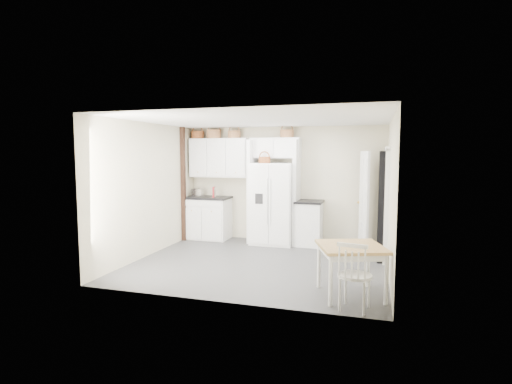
% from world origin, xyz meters
% --- Properties ---
extents(floor, '(4.50, 4.50, 0.00)m').
position_xyz_m(floor, '(0.00, 0.00, 0.00)').
color(floor, '#3D3D40').
rests_on(floor, ground).
extents(ceiling, '(4.50, 4.50, 0.00)m').
position_xyz_m(ceiling, '(0.00, 0.00, 2.60)').
color(ceiling, white).
rests_on(ceiling, wall_back).
extents(wall_back, '(4.50, 0.00, 4.50)m').
position_xyz_m(wall_back, '(0.00, 2.00, 1.30)').
color(wall_back, beige).
rests_on(wall_back, floor).
extents(wall_left, '(0.00, 4.00, 4.00)m').
position_xyz_m(wall_left, '(-2.25, 0.00, 1.30)').
color(wall_left, beige).
rests_on(wall_left, floor).
extents(wall_right, '(0.00, 4.00, 4.00)m').
position_xyz_m(wall_right, '(2.25, 0.00, 1.30)').
color(wall_right, beige).
rests_on(wall_right, floor).
extents(refrigerator, '(0.93, 0.75, 1.79)m').
position_xyz_m(refrigerator, '(-0.15, 1.63, 0.90)').
color(refrigerator, white).
rests_on(refrigerator, floor).
extents(base_cab_left, '(1.03, 0.65, 0.95)m').
position_xyz_m(base_cab_left, '(-1.76, 1.70, 0.48)').
color(base_cab_left, white).
rests_on(base_cab_left, floor).
extents(base_cab_right, '(0.53, 0.64, 0.94)m').
position_xyz_m(base_cab_right, '(0.65, 1.70, 0.47)').
color(base_cab_right, white).
rests_on(base_cab_right, floor).
extents(dining_table, '(1.10, 1.10, 0.72)m').
position_xyz_m(dining_table, '(1.70, -1.24, 0.36)').
color(dining_table, brown).
rests_on(dining_table, floor).
extents(windsor_chair, '(0.50, 0.47, 0.89)m').
position_xyz_m(windsor_chair, '(1.78, -1.75, 0.45)').
color(windsor_chair, white).
rests_on(windsor_chair, floor).
extents(counter_left, '(1.07, 0.69, 0.04)m').
position_xyz_m(counter_left, '(-1.76, 1.70, 0.97)').
color(counter_left, black).
rests_on(counter_left, base_cab_left).
extents(counter_right, '(0.58, 0.68, 0.04)m').
position_xyz_m(counter_right, '(0.65, 1.70, 0.96)').
color(counter_right, black).
rests_on(counter_right, base_cab_right).
extents(toaster, '(0.26, 0.16, 0.18)m').
position_xyz_m(toaster, '(-2.02, 1.70, 1.08)').
color(toaster, silver).
rests_on(toaster, counter_left).
extents(cookbook_red, '(0.06, 0.16, 0.24)m').
position_xyz_m(cookbook_red, '(-1.56, 1.62, 1.11)').
color(cookbook_red, maroon).
rests_on(cookbook_red, counter_left).
extents(cookbook_cream, '(0.04, 0.15, 0.23)m').
position_xyz_m(cookbook_cream, '(-1.56, 1.62, 1.11)').
color(cookbook_cream, beige).
rests_on(cookbook_cream, counter_left).
extents(basket_upper_a, '(0.30, 0.30, 0.17)m').
position_xyz_m(basket_upper_a, '(-2.05, 1.83, 2.44)').
color(basket_upper_a, '#5B3116').
rests_on(basket_upper_a, upper_cabinet).
extents(basket_upper_b, '(0.34, 0.34, 0.20)m').
position_xyz_m(basket_upper_b, '(-1.64, 1.83, 2.45)').
color(basket_upper_b, brown).
rests_on(basket_upper_b, upper_cabinet).
extents(basket_upper_c, '(0.29, 0.29, 0.17)m').
position_xyz_m(basket_upper_c, '(-1.13, 1.83, 2.43)').
color(basket_upper_c, brown).
rests_on(basket_upper_c, upper_cabinet).
extents(basket_bridge_b, '(0.30, 0.30, 0.17)m').
position_xyz_m(basket_bridge_b, '(0.11, 1.83, 2.44)').
color(basket_bridge_b, brown).
rests_on(basket_bridge_b, bridge_cabinet).
extents(basket_fridge_a, '(0.26, 0.26, 0.14)m').
position_xyz_m(basket_fridge_a, '(-0.33, 1.53, 1.86)').
color(basket_fridge_a, '#5B3116').
rests_on(basket_fridge_a, refrigerator).
extents(upper_cabinet, '(1.40, 0.34, 0.90)m').
position_xyz_m(upper_cabinet, '(-1.50, 1.83, 1.90)').
color(upper_cabinet, white).
rests_on(upper_cabinet, wall_back).
extents(bridge_cabinet, '(1.12, 0.34, 0.45)m').
position_xyz_m(bridge_cabinet, '(-0.15, 1.83, 2.12)').
color(bridge_cabinet, white).
rests_on(bridge_cabinet, wall_back).
extents(fridge_panel_left, '(0.08, 0.60, 2.30)m').
position_xyz_m(fridge_panel_left, '(-0.66, 1.70, 1.15)').
color(fridge_panel_left, white).
rests_on(fridge_panel_left, floor).
extents(fridge_panel_right, '(0.08, 0.60, 2.30)m').
position_xyz_m(fridge_panel_right, '(0.36, 1.70, 1.15)').
color(fridge_panel_right, white).
rests_on(fridge_panel_right, floor).
extents(trim_post, '(0.09, 0.09, 2.60)m').
position_xyz_m(trim_post, '(-2.20, 1.35, 1.30)').
color(trim_post, black).
rests_on(trim_post, floor).
extents(doorway_void, '(0.18, 0.85, 2.05)m').
position_xyz_m(doorway_void, '(2.16, 1.00, 1.02)').
color(doorway_void, black).
rests_on(doorway_void, floor).
extents(door_slab, '(0.21, 0.79, 2.05)m').
position_xyz_m(door_slab, '(1.80, 1.33, 1.02)').
color(door_slab, white).
rests_on(door_slab, floor).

